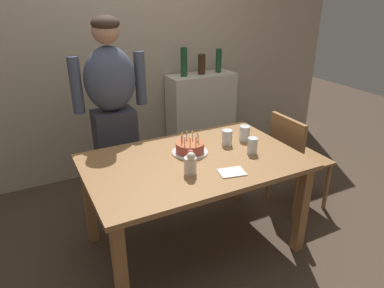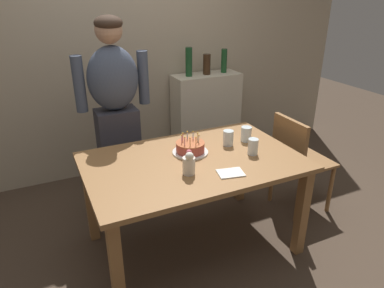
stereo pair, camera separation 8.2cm
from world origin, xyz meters
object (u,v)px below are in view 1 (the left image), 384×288
Objects in this scene: napkin_stack at (232,172)px; flower_vase at (190,164)px; water_glass_near at (245,133)px; water_glass_side at (227,137)px; dining_chair at (293,155)px; birthday_cake at (190,148)px; person_man_bearded at (113,116)px; water_glass_far at (252,146)px.

flower_vase reaches higher than napkin_stack.
water_glass_side is (-0.17, -0.01, 0.00)m from water_glass_near.
flower_vase reaches higher than water_glass_near.
water_glass_side is 0.14× the size of dining_chair.
water_glass_near reaches higher than napkin_stack.
birthday_cake reaches higher than dining_chair.
water_glass_near is 0.56m from napkin_stack.
water_glass_far is at bearing 130.83° from person_man_bearded.
flower_vase reaches higher than water_glass_far.
flower_vase is at bearing 102.53° from dining_chair.
water_glass_far is 0.54m from flower_vase.
birthday_cake is 0.30× the size of dining_chair.
person_man_bearded reaches higher than flower_vase.
water_glass_far is at bearing -111.63° from water_glass_near.
person_man_bearded reaches higher than water_glass_near.
birthday_cake is at bearing 118.44° from person_man_bearded.
birthday_cake is at bearing -179.26° from water_glass_side.
water_glass_far reaches higher than napkin_stack.
person_man_bearded reaches higher than napkin_stack.
flower_vase is 0.99m from person_man_bearded.
water_glass_far is 0.69× the size of flower_vase.
water_glass_side reaches higher than napkin_stack.
napkin_stack is at bearing -118.30° from water_glass_side.
water_glass_side is at bearing 0.74° from birthday_cake.
water_glass_side is at bearing 61.70° from napkin_stack.
water_glass_far is 0.14× the size of dining_chair.
dining_chair is (0.67, -0.04, -0.28)m from water_glass_side.
water_glass_near is at bearing 25.42° from flower_vase.
water_glass_side is at bearing -176.05° from water_glass_near.
water_glass_near is (0.49, 0.02, 0.02)m from birthday_cake.
person_man_bearded is at bearing 103.19° from flower_vase.
dining_chair is at bearing -1.93° from birthday_cake.
flower_vase is at bearing -172.26° from water_glass_far.
flower_vase reaches higher than birthday_cake.
birthday_cake is 1.56× the size of napkin_stack.
water_glass_side is at bearing 135.61° from person_man_bearded.
birthday_cake is 0.32m from water_glass_side.
napkin_stack is at bearing -24.21° from flower_vase.
dining_chair is (0.98, -0.03, -0.26)m from birthday_cake.
birthday_cake is at bearing 88.07° from dining_chair.
birthday_cake is at bearing -178.15° from water_glass_near.
water_glass_far is (-0.09, -0.23, 0.00)m from water_glass_near.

